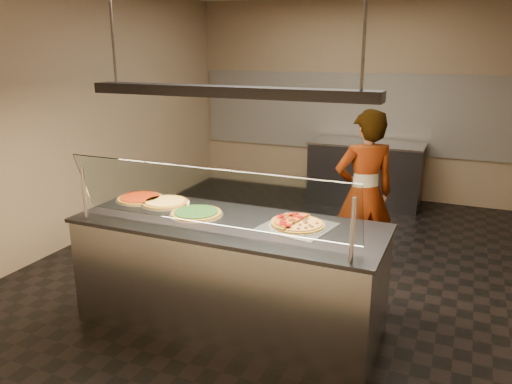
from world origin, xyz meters
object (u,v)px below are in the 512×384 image
at_px(half_pizza_pepperoni, 286,221).
at_px(pizza_spinach, 197,213).
at_px(pizza_spatula, 192,205).
at_px(half_pizza_sausage, 310,225).
at_px(serving_counter, 229,275).
at_px(heat_lamp_housing, 226,92).
at_px(pizza_tomato, 141,198).
at_px(worker, 364,194).
at_px(perforated_tray, 298,226).
at_px(pizza_cheese, 166,202).
at_px(prep_table, 365,173).
at_px(sneeze_guard, 207,197).

xyz_separation_m(half_pizza_pepperoni, pizza_spinach, (-0.76, -0.06, -0.02)).
bearing_deg(half_pizza_pepperoni, pizza_spatula, 175.23).
distance_m(half_pizza_sausage, pizza_spatula, 1.08).
bearing_deg(serving_counter, heat_lamp_housing, 0.00).
bearing_deg(serving_counter, pizza_spatula, 157.34).
bearing_deg(pizza_tomato, half_pizza_pepperoni, -4.70).
bearing_deg(worker, serving_counter, 28.64).
relative_size(serving_counter, pizza_spatula, 9.69).
xyz_separation_m(pizza_tomato, pizza_spatula, (0.57, -0.05, 0.01)).
xyz_separation_m(pizza_tomato, heat_lamp_housing, (1.00, -0.23, 1.01)).
xyz_separation_m(perforated_tray, half_pizza_sausage, (0.10, -0.00, 0.02)).
bearing_deg(pizza_spinach, half_pizza_pepperoni, 4.64).
xyz_separation_m(serving_counter, pizza_spinach, (-0.32, 0.05, 0.48)).
distance_m(half_pizza_sausage, worker, 1.38).
bearing_deg(half_pizza_sausage, heat_lamp_housing, -170.69).
xyz_separation_m(serving_counter, perforated_tray, (0.55, 0.11, 0.47)).
relative_size(serving_counter, pizza_cheese, 5.77).
relative_size(half_pizza_sausage, pizza_spatula, 1.73).
relative_size(perforated_tray, pizza_spinach, 1.32).
xyz_separation_m(pizza_tomato, worker, (1.79, 1.25, -0.09)).
relative_size(half_pizza_pepperoni, prep_table, 0.27).
bearing_deg(half_pizza_sausage, half_pizza_pepperoni, 179.43).
relative_size(serving_counter, heat_lamp_housing, 1.08).
bearing_deg(pizza_spinach, worker, 52.29).
bearing_deg(prep_table, serving_counter, -94.79).
distance_m(serving_counter, pizza_spinach, 0.58).
bearing_deg(sneeze_guard, pizza_cheese, 142.68).
height_order(half_pizza_pepperoni, pizza_tomato, half_pizza_pepperoni).
distance_m(pizza_cheese, pizza_spatula, 0.29).
bearing_deg(half_pizza_pepperoni, pizza_tomato, 175.30).
bearing_deg(perforated_tray, sneeze_guard, -140.39).
bearing_deg(prep_table, worker, -79.47).
bearing_deg(pizza_cheese, half_pizza_pepperoni, -5.00).
bearing_deg(worker, half_pizza_sausage, 50.80).
xyz_separation_m(pizza_spatula, worker, (1.22, 1.29, -0.11)).
distance_m(perforated_tray, prep_table, 3.87).
distance_m(half_pizza_pepperoni, half_pizza_sausage, 0.20).
distance_m(worker, heat_lamp_housing, 2.00).
bearing_deg(prep_table, pizza_spatula, -101.50).
bearing_deg(perforated_tray, pizza_tomato, 175.59).
xyz_separation_m(sneeze_guard, pizza_spinach, (-0.32, 0.39, -0.28)).
bearing_deg(heat_lamp_housing, worker, 61.86).
xyz_separation_m(pizza_spatula, heat_lamp_housing, (0.43, -0.18, 0.99)).
bearing_deg(half_pizza_pepperoni, pizza_spinach, -175.36).
relative_size(worker, heat_lamp_housing, 0.74).
relative_size(serving_counter, pizza_tomato, 5.72).
height_order(sneeze_guard, prep_table, sneeze_guard).
distance_m(pizza_spinach, heat_lamp_housing, 1.05).
distance_m(half_pizza_sausage, pizza_spinach, 0.96).
bearing_deg(sneeze_guard, pizza_spatula, 129.63).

